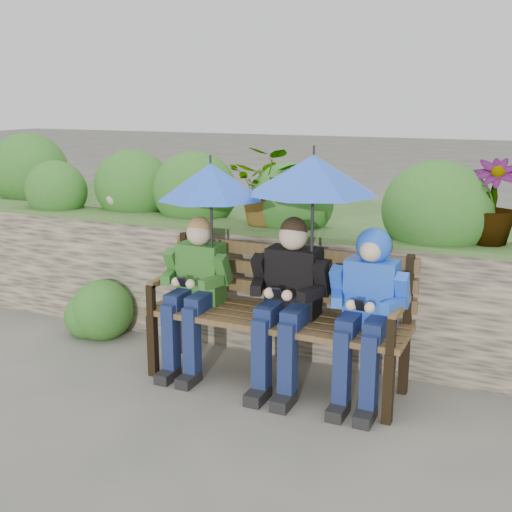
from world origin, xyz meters
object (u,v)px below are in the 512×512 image
at_px(park_bench, 280,306).
at_px(boy_right, 368,301).
at_px(boy_middle, 288,296).
at_px(umbrella_right, 313,174).
at_px(boy_left, 195,286).
at_px(umbrella_left, 211,181).

relative_size(park_bench, boy_right, 1.58).
relative_size(boy_middle, boy_right, 1.03).
bearing_deg(umbrella_right, boy_left, -176.21).
xyz_separation_m(umbrella_left, umbrella_right, (0.79, 0.00, 0.09)).
bearing_deg(park_bench, boy_left, -171.80).
relative_size(boy_left, umbrella_right, 1.20).
xyz_separation_m(boy_left, boy_right, (1.33, 0.01, 0.05)).
bearing_deg(umbrella_right, umbrella_left, -179.72).
bearing_deg(umbrella_left, boy_left, -155.35).
relative_size(umbrella_left, umbrella_right, 0.93).
bearing_deg(boy_left, umbrella_left, 24.65).
bearing_deg(boy_middle, boy_right, 1.68).
distance_m(umbrella_left, umbrella_right, 0.79).
distance_m(park_bench, boy_left, 0.67).
xyz_separation_m(boy_right, umbrella_right, (-0.42, 0.05, 0.83)).
height_order(boy_left, umbrella_right, umbrella_right).
xyz_separation_m(boy_right, umbrella_left, (-1.21, 0.05, 0.74)).
distance_m(park_bench, boy_middle, 0.19).
xyz_separation_m(boy_left, umbrella_right, (0.91, 0.06, 0.88)).
bearing_deg(boy_left, boy_middle, -0.44).
relative_size(boy_right, umbrella_left, 1.32).
height_order(park_bench, boy_right, boy_right).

